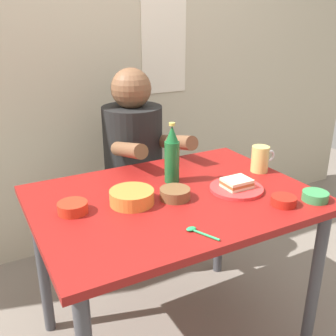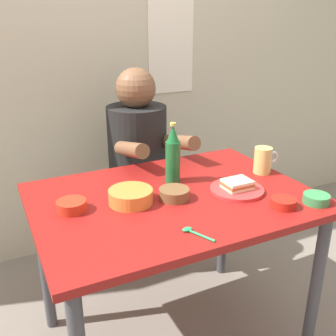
{
  "view_description": "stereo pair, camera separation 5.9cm",
  "coord_description": "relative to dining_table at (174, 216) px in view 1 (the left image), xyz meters",
  "views": [
    {
      "loc": [
        -0.69,
        -1.23,
        1.4
      ],
      "look_at": [
        0.0,
        0.05,
        0.84
      ],
      "focal_mm": 41.52,
      "sensor_mm": 36.0,
      "label": 1
    },
    {
      "loc": [
        -0.64,
        -1.26,
        1.4
      ],
      "look_at": [
        0.0,
        0.05,
        0.84
      ],
      "focal_mm": 41.52,
      "sensor_mm": 36.0,
      "label": 2
    }
  ],
  "objects": [
    {
      "name": "wall_back",
      "position": [
        0.0,
        1.05,
        0.65
      ],
      "size": [
        4.4,
        0.09,
        2.6
      ],
      "color": "#BCB299",
      "rests_on": "ground"
    },
    {
      "name": "dining_table",
      "position": [
        0.0,
        0.0,
        0.0
      ],
      "size": [
        1.1,
        0.8,
        0.74
      ],
      "color": "maroon",
      "rests_on": "ground"
    },
    {
      "name": "stool",
      "position": [
        0.1,
        0.63,
        -0.3
      ],
      "size": [
        0.34,
        0.34,
        0.45
      ],
      "color": "#4C4C51",
      "rests_on": "ground"
    },
    {
      "name": "person_seated",
      "position": [
        0.1,
        0.62,
        0.12
      ],
      "size": [
        0.33,
        0.56,
        0.72
      ],
      "color": "black",
      "rests_on": "stool"
    },
    {
      "name": "plate_orange",
      "position": [
        0.25,
        -0.08,
        0.1
      ],
      "size": [
        0.22,
        0.22,
        0.01
      ],
      "primitive_type": "cylinder",
      "color": "red",
      "rests_on": "dining_table"
    },
    {
      "name": "sandwich",
      "position": [
        0.25,
        -0.08,
        0.13
      ],
      "size": [
        0.11,
        0.09,
        0.04
      ],
      "color": "beige",
      "rests_on": "plate_orange"
    },
    {
      "name": "beer_mug",
      "position": [
        0.48,
        0.04,
        0.15
      ],
      "size": [
        0.13,
        0.08,
        0.12
      ],
      "color": "#D1BC66",
      "rests_on": "dining_table"
    },
    {
      "name": "beer_bottle",
      "position": [
        0.06,
        0.13,
        0.21
      ],
      "size": [
        0.06,
        0.06,
        0.26
      ],
      "color": "#19602D",
      "rests_on": "dining_table"
    },
    {
      "name": "dip_bowl_green",
      "position": [
        0.46,
        -0.3,
        0.11
      ],
      "size": [
        0.1,
        0.1,
        0.03
      ],
      "color": "#388C4C",
      "rests_on": "dining_table"
    },
    {
      "name": "sauce_bowl_chili",
      "position": [
        -0.4,
        0.05,
        0.12
      ],
      "size": [
        0.11,
        0.11,
        0.04
      ],
      "color": "red",
      "rests_on": "dining_table"
    },
    {
      "name": "condiment_bowl_brown",
      "position": [
        -0.01,
        -0.03,
        0.12
      ],
      "size": [
        0.12,
        0.12,
        0.04
      ],
      "color": "brown",
      "rests_on": "dining_table"
    },
    {
      "name": "soup_bowl_orange",
      "position": [
        -0.18,
        0.01,
        0.12
      ],
      "size": [
        0.17,
        0.17,
        0.05
      ],
      "color": "orange",
      "rests_on": "dining_table"
    },
    {
      "name": "sambal_bowl_red",
      "position": [
        0.32,
        -0.27,
        0.11
      ],
      "size": [
        0.1,
        0.1,
        0.03
      ],
      "color": "#B21E14",
      "rests_on": "dining_table"
    },
    {
      "name": "spoon",
      "position": [
        -0.08,
        -0.29,
        0.1
      ],
      "size": [
        0.07,
        0.11,
        0.01
      ],
      "color": "#26A559",
      "rests_on": "dining_table"
    }
  ]
}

